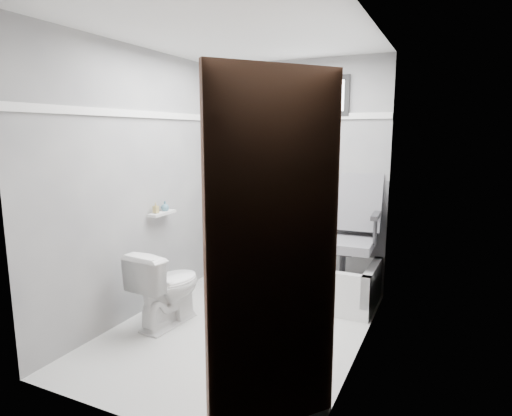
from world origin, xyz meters
The scene contains 19 objects.
floor centered at (0.00, 0.00, 0.00)m, with size 2.60×2.60×0.00m, color white.
ceiling centered at (0.00, 0.00, 2.40)m, with size 2.60×2.60×0.00m, color silver.
wall_back centered at (0.00, 1.30, 1.20)m, with size 2.00×0.02×2.40m, color slate.
wall_front centered at (0.00, -1.30, 1.20)m, with size 2.00×0.02×2.40m, color slate.
wall_left centered at (-1.00, 0.00, 1.20)m, with size 0.02×2.60×2.40m, color slate.
wall_right centered at (1.00, 0.00, 1.20)m, with size 0.02×2.60×2.40m, color slate.
bathtub centered at (0.23, 0.93, 0.21)m, with size 1.50×0.70×0.42m, color white, non-canonical shape.
office_chair centered at (0.65, 0.95, 0.69)m, with size 0.66×0.66×1.15m, color slate, non-canonical shape.
toilet centered at (-0.62, -0.15, 0.34)m, with size 0.38×0.69×0.67m, color white.
door centered at (0.98, -1.28, 1.00)m, with size 0.78×0.78×2.00m, color brown, non-canonical shape.
window centered at (0.25, 1.29, 2.02)m, with size 0.66×0.04×0.40m, color black, non-canonical shape.
backerboard centered at (0.25, 1.29, 0.80)m, with size 1.50×0.02×0.78m, color #4C4C4F.
trim_back centered at (0.00, 1.29, 1.82)m, with size 2.00×0.02×0.06m, color white.
trim_left centered at (-0.99, 0.00, 1.82)m, with size 0.02×2.60×0.06m, color white.
pole centered at (0.11, 1.06, 1.05)m, with size 0.02×0.02×1.95m, color silver.
shelf centered at (-0.93, 0.22, 0.90)m, with size 0.10×0.32×0.03m, color silver.
soap_bottle_a centered at (-0.94, 0.14, 0.97)m, with size 0.04×0.04×0.10m, color tan.
soap_bottle_b centered at (-0.94, 0.28, 0.96)m, with size 0.08×0.08×0.10m, color slate.
faucet centered at (-0.20, 1.27, 0.55)m, with size 0.26×0.10×0.16m, color silver, non-canonical shape.
Camera 1 is at (1.58, -3.03, 1.66)m, focal length 30.00 mm.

